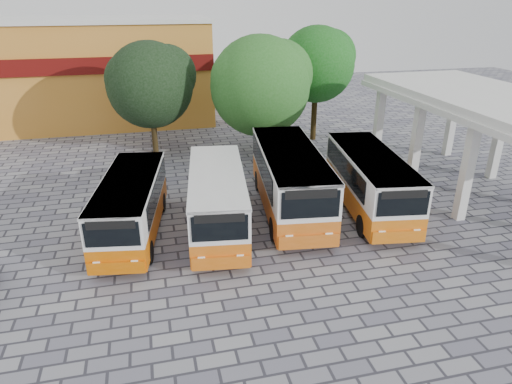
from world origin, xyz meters
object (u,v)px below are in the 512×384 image
object	(u,v)px
bus_far_left	(131,203)
bus_far_right	(370,179)
bus_centre_right	(290,177)
bus_centre_left	(217,197)

from	to	relation	value
bus_far_left	bus_far_right	xyz separation A→B (m)	(11.39, -0.09, 0.13)
bus_far_left	bus_centre_right	world-z (taller)	bus_centre_right
bus_far_left	bus_centre_left	world-z (taller)	bus_centre_left
bus_far_left	bus_centre_right	distance (m)	7.55
bus_far_left	bus_far_right	bearing A→B (deg)	8.55
bus_far_left	bus_centre_right	xyz separation A→B (m)	(7.51, 0.68, 0.28)
bus_far_left	bus_far_right	distance (m)	11.39
bus_far_right	bus_centre_right	bearing A→B (deg)	176.97
bus_centre_right	bus_centre_left	bearing A→B (deg)	-156.65
bus_centre_left	bus_centre_right	size ratio (longest dim) A/B	0.89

